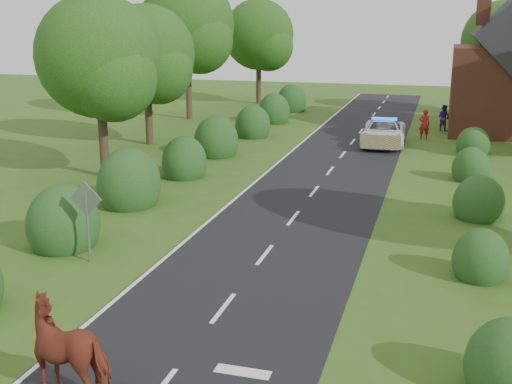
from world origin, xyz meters
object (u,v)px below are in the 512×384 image
(pedestrian_red, at_px, (424,124))
(road_sign, at_px, (87,210))
(police_van, at_px, (384,133))
(pedestrian_purple, at_px, (444,118))
(cow, at_px, (73,354))

(pedestrian_red, bearing_deg, road_sign, 59.27)
(police_van, distance_m, pedestrian_red, 3.51)
(pedestrian_red, bearing_deg, pedestrian_purple, -118.22)
(police_van, bearing_deg, pedestrian_purple, 59.59)
(pedestrian_red, relative_size, pedestrian_purple, 1.05)
(cow, bearing_deg, road_sign, -149.99)
(pedestrian_purple, bearing_deg, cow, 114.21)
(cow, distance_m, police_van, 28.12)
(cow, height_order, pedestrian_purple, pedestrian_purple)
(pedestrian_red, bearing_deg, cow, 69.26)
(cow, xyz_separation_m, pedestrian_red, (5.67, 30.63, 0.10))
(road_sign, bearing_deg, pedestrian_purple, 69.83)
(police_van, bearing_deg, road_sign, -109.58)
(road_sign, height_order, pedestrian_red, road_sign)
(road_sign, distance_m, pedestrian_red, 25.91)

